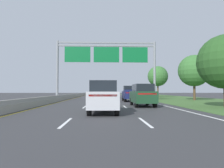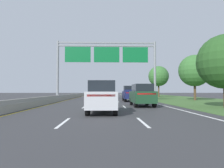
{
  "view_description": "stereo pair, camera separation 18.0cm",
  "coord_description": "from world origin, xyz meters",
  "px_view_note": "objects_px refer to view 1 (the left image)",
  "views": [
    {
      "loc": [
        -0.09,
        1.05,
        1.48
      ],
      "look_at": [
        0.94,
        26.19,
        2.33
      ],
      "focal_mm": 32.2,
      "sensor_mm": 36.0,
      "label": 1
    },
    {
      "loc": [
        0.09,
        1.05,
        1.48
      ],
      "look_at": [
        0.94,
        26.19,
        2.33
      ],
      "focal_mm": 32.2,
      "sensor_mm": 36.0,
      "label": 2
    }
  ],
  "objects_px": {
    "car_silver_centre_lane_suv": "(103,96)",
    "roadside_tree_far": "(158,76)",
    "car_darkgreen_right_lane_suv": "(142,95)",
    "car_black_centre_lane_sedan": "(105,94)",
    "pickup_truck_navy": "(130,94)",
    "overhead_sign_gantry": "(106,58)",
    "roadside_tree_mid": "(194,71)"
  },
  "relations": [
    {
      "from": "car_darkgreen_right_lane_suv",
      "to": "roadside_tree_mid",
      "type": "distance_m",
      "value": 15.98
    },
    {
      "from": "roadside_tree_mid",
      "to": "car_silver_centre_lane_suv",
      "type": "bearing_deg",
      "value": -129.38
    },
    {
      "from": "pickup_truck_navy",
      "to": "roadside_tree_far",
      "type": "relative_size",
      "value": 0.73
    },
    {
      "from": "pickup_truck_navy",
      "to": "roadside_tree_mid",
      "type": "xyz_separation_m",
      "value": [
        10.4,
        2.25,
        3.54
      ]
    },
    {
      "from": "car_darkgreen_right_lane_suv",
      "to": "car_black_centre_lane_sedan",
      "type": "xyz_separation_m",
      "value": [
        -3.45,
        24.57,
        -0.28
      ]
    },
    {
      "from": "overhead_sign_gantry",
      "to": "car_darkgreen_right_lane_suv",
      "type": "bearing_deg",
      "value": -73.22
    },
    {
      "from": "overhead_sign_gantry",
      "to": "car_black_centre_lane_sedan",
      "type": "xyz_separation_m",
      "value": [
        -0.14,
        13.6,
        -5.62
      ]
    },
    {
      "from": "overhead_sign_gantry",
      "to": "roadside_tree_mid",
      "type": "xyz_separation_m",
      "value": [
        13.74,
        0.62,
        -1.82
      ]
    },
    {
      "from": "overhead_sign_gantry",
      "to": "car_darkgreen_right_lane_suv",
      "type": "distance_m",
      "value": 12.64
    },
    {
      "from": "roadside_tree_mid",
      "to": "pickup_truck_navy",
      "type": "bearing_deg",
      "value": -167.77
    },
    {
      "from": "pickup_truck_navy",
      "to": "car_silver_centre_lane_suv",
      "type": "distance_m",
      "value": 15.45
    },
    {
      "from": "pickup_truck_navy",
      "to": "roadside_tree_mid",
      "type": "bearing_deg",
      "value": -76.4
    },
    {
      "from": "overhead_sign_gantry",
      "to": "roadside_tree_far",
      "type": "height_order",
      "value": "overhead_sign_gantry"
    },
    {
      "from": "roadside_tree_mid",
      "to": "roadside_tree_far",
      "type": "xyz_separation_m",
      "value": [
        -0.93,
        17.72,
        0.42
      ]
    },
    {
      "from": "pickup_truck_navy",
      "to": "roadside_tree_far",
      "type": "height_order",
      "value": "roadside_tree_far"
    },
    {
      "from": "overhead_sign_gantry",
      "to": "car_silver_centre_lane_suv",
      "type": "bearing_deg",
      "value": -91.43
    },
    {
      "from": "car_darkgreen_right_lane_suv",
      "to": "roadside_tree_mid",
      "type": "xyz_separation_m",
      "value": [
        10.43,
        11.59,
        3.52
      ]
    },
    {
      "from": "car_darkgreen_right_lane_suv",
      "to": "car_silver_centre_lane_suv",
      "type": "relative_size",
      "value": 1.0
    },
    {
      "from": "pickup_truck_navy",
      "to": "roadside_tree_far",
      "type": "bearing_deg",
      "value": -24.0
    },
    {
      "from": "car_silver_centre_lane_suv",
      "to": "roadside_tree_far",
      "type": "relative_size",
      "value": 0.63
    },
    {
      "from": "pickup_truck_navy",
      "to": "car_silver_centre_lane_suv",
      "type": "height_order",
      "value": "pickup_truck_navy"
    },
    {
      "from": "car_darkgreen_right_lane_suv",
      "to": "roadside_tree_far",
      "type": "bearing_deg",
      "value": -17.71
    },
    {
      "from": "pickup_truck_navy",
      "to": "overhead_sign_gantry",
      "type": "bearing_deg",
      "value": 65.28
    },
    {
      "from": "overhead_sign_gantry",
      "to": "roadside_tree_mid",
      "type": "bearing_deg",
      "value": 2.57
    },
    {
      "from": "overhead_sign_gantry",
      "to": "roadside_tree_mid",
      "type": "distance_m",
      "value": 13.87
    },
    {
      "from": "overhead_sign_gantry",
      "to": "roadside_tree_mid",
      "type": "height_order",
      "value": "overhead_sign_gantry"
    },
    {
      "from": "pickup_truck_navy",
      "to": "car_silver_centre_lane_suv",
      "type": "relative_size",
      "value": 1.15
    },
    {
      "from": "overhead_sign_gantry",
      "to": "car_black_centre_lane_sedan",
      "type": "relative_size",
      "value": 3.4
    },
    {
      "from": "car_black_centre_lane_sedan",
      "to": "roadside_tree_mid",
      "type": "distance_m",
      "value": 19.38
    },
    {
      "from": "car_silver_centre_lane_suv",
      "to": "roadside_tree_far",
      "type": "height_order",
      "value": "roadside_tree_far"
    },
    {
      "from": "car_silver_centre_lane_suv",
      "to": "car_darkgreen_right_lane_suv",
      "type": "bearing_deg",
      "value": -32.69
    },
    {
      "from": "car_black_centre_lane_sedan",
      "to": "pickup_truck_navy",
      "type": "bearing_deg",
      "value": -166.1
    }
  ]
}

